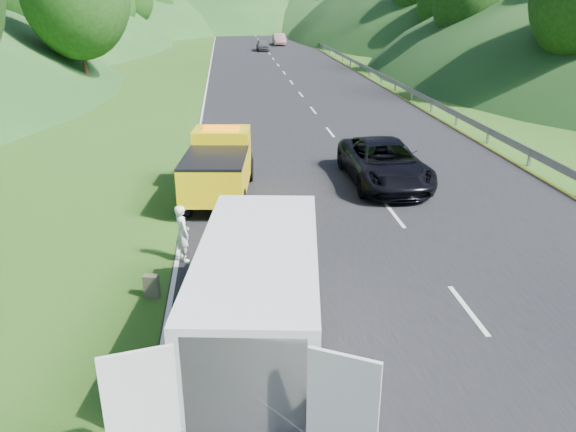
{
  "coord_description": "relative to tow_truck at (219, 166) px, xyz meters",
  "views": [
    {
      "loc": [
        -2.36,
        -12.75,
        6.84
      ],
      "look_at": [
        -0.86,
        1.11,
        1.3
      ],
      "focal_mm": 35.0,
      "sensor_mm": 36.0,
      "label": 1
    }
  ],
  "objects": [
    {
      "name": "ground",
      "position": [
        2.73,
        -6.54,
        -1.16
      ],
      "size": [
        320.0,
        320.0,
        0.0
      ],
      "primitive_type": "plane",
      "color": "#38661E",
      "rests_on": "ground"
    },
    {
      "name": "road_surface",
      "position": [
        5.73,
        33.46,
        -1.15
      ],
      "size": [
        14.0,
        200.0,
        0.02
      ],
      "primitive_type": "cube",
      "color": "black",
      "rests_on": "ground"
    },
    {
      "name": "guardrail",
      "position": [
        13.03,
        45.96,
        -1.16
      ],
      "size": [
        0.06,
        140.0,
        1.52
      ],
      "primitive_type": "cube",
      "color": "gray",
      "rests_on": "ground"
    },
    {
      "name": "tree_line_left",
      "position": [
        -16.27,
        53.46,
        -1.16
      ],
      "size": [
        14.0,
        140.0,
        14.0
      ],
      "primitive_type": null,
      "color": "#275318",
      "rests_on": "ground"
    },
    {
      "name": "tree_line_right",
      "position": [
        25.73,
        53.46,
        -1.16
      ],
      "size": [
        14.0,
        140.0,
        14.0
      ],
      "primitive_type": null,
      "color": "#275318",
      "rests_on": "ground"
    },
    {
      "name": "hills_backdrop",
      "position": [
        9.23,
        128.16,
        -1.16
      ],
      "size": [
        201.0,
        288.6,
        44.0
      ],
      "primitive_type": null,
      "color": "#2D5B23",
      "rests_on": "ground"
    },
    {
      "name": "tow_truck",
      "position": [
        0.0,
        0.0,
        0.0
      ],
      "size": [
        2.64,
        5.71,
        2.37
      ],
      "rotation": [
        0.0,
        0.0,
        -0.11
      ],
      "color": "black",
      "rests_on": "ground"
    },
    {
      "name": "white_van",
      "position": [
        0.85,
        -9.59,
        0.23
      ],
      "size": [
        3.87,
        7.24,
        2.46
      ],
      "rotation": [
        0.0,
        0.0,
        -0.13
      ],
      "color": "black",
      "rests_on": "ground"
    },
    {
      "name": "woman",
      "position": [
        -0.98,
        -5.15,
        -1.16
      ],
      "size": [
        0.63,
        0.71,
        1.59
      ],
      "primitive_type": "imported",
      "rotation": [
        0.0,
        0.0,
        2.01
      ],
      "color": "white",
      "rests_on": "ground"
    },
    {
      "name": "child",
      "position": [
        0.76,
        -5.95,
        -1.16
      ],
      "size": [
        0.66,
        0.59,
        1.11
      ],
      "primitive_type": "imported",
      "rotation": [
        0.0,
        0.0,
        -0.37
      ],
      "color": "#C0C167",
      "rests_on": "ground"
    },
    {
      "name": "suitcase",
      "position": [
        -1.62,
        -7.1,
        -0.87
      ],
      "size": [
        0.39,
        0.27,
        0.58
      ],
      "primitive_type": "cube",
      "rotation": [
        0.0,
        0.0,
        -0.22
      ],
      "color": "brown",
      "rests_on": "ground"
    },
    {
      "name": "passing_suv",
      "position": [
        6.24,
        0.83,
        -1.16
      ],
      "size": [
        2.71,
        5.84,
        1.62
      ],
      "primitive_type": "imported",
      "rotation": [
        0.0,
        0.0,
        0.0
      ],
      "color": "black",
      "rests_on": "ground"
    },
    {
      "name": "dist_car_a",
      "position": [
        5.24,
        55.24,
        -1.16
      ],
      "size": [
        1.64,
        4.08,
        1.39
      ],
      "primitive_type": "imported",
      "color": "#444549",
      "rests_on": "ground"
    },
    {
      "name": "dist_car_b",
      "position": [
        8.07,
        63.37,
        -1.16
      ],
      "size": [
        1.64,
        4.71,
        1.55
      ],
      "primitive_type": "imported",
      "color": "#7F555B",
      "rests_on": "ground"
    }
  ]
}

